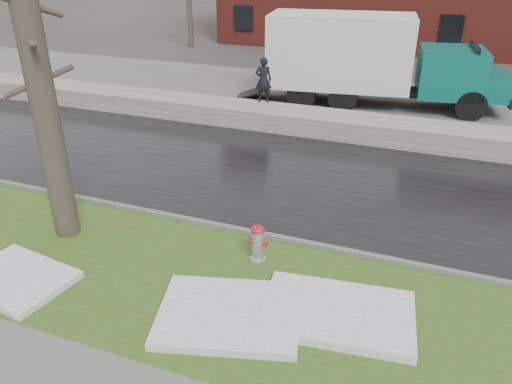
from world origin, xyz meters
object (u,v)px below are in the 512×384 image
(fire_hydrant, at_px, (258,241))
(worker, at_px, (263,80))
(tree, at_px, (40,85))
(box_truck, at_px, (368,59))

(fire_hydrant, relative_size, worker, 0.52)
(tree, distance_m, worker, 10.10)
(fire_hydrant, relative_size, tree, 0.13)
(fire_hydrant, bearing_deg, box_truck, 91.14)
(box_truck, relative_size, worker, 6.57)
(box_truck, xyz_separation_m, worker, (-3.39, -3.47, -0.37))
(tree, bearing_deg, box_truck, 70.02)
(tree, xyz_separation_m, box_truck, (4.82, 13.26, -1.66))
(box_truck, height_order, worker, box_truck)
(tree, xyz_separation_m, worker, (1.44, 9.79, -2.03))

